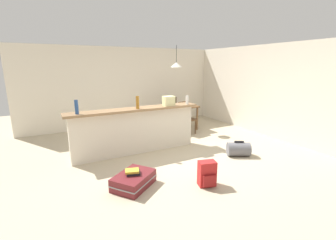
{
  "coord_description": "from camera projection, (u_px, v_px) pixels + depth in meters",
  "views": [
    {
      "loc": [
        -2.39,
        -4.29,
        1.95
      ],
      "look_at": [
        0.09,
        0.41,
        0.68
      ],
      "focal_mm": 24.75,
      "sensor_mm": 36.0,
      "label": 1
    }
  ],
  "objects": [
    {
      "name": "wall_right",
      "position": [
        262.0,
        90.0,
        6.58
      ],
      "size": [
        0.1,
        6.0,
        2.5
      ],
      "primitive_type": "cube",
      "color": "silver",
      "rests_on": "ground_plane"
    },
    {
      "name": "pendant_lamp",
      "position": [
        176.0,
        65.0,
        6.73
      ],
      "size": [
        0.34,
        0.34,
        0.66
      ],
      "color": "black"
    },
    {
      "name": "bar_countertop",
      "position": [
        135.0,
        109.0,
        5.06
      ],
      "size": [
        2.96,
        0.4,
        0.05
      ],
      "primitive_type": "cube",
      "color": "#93704C",
      "rests_on": "partition_half_wall"
    },
    {
      "name": "dining_chair_far_side",
      "position": [
        170.0,
        110.0,
        7.64
      ],
      "size": [
        0.46,
        0.46,
        0.93
      ],
      "color": "#4C331E",
      "rests_on": "ground_plane"
    },
    {
      "name": "bottle_blue",
      "position": [
        77.0,
        107.0,
        4.42
      ],
      "size": [
        0.07,
        0.07,
        0.27
      ],
      "primitive_type": "cylinder",
      "color": "#284C89",
      "rests_on": "bar_countertop"
    },
    {
      "name": "wall_back",
      "position": [
        128.0,
        87.0,
        7.56
      ],
      "size": [
        6.6,
        0.1,
        2.5
      ],
      "primitive_type": "cube",
      "color": "silver",
      "rests_on": "ground_plane"
    },
    {
      "name": "duffel_bag_grey",
      "position": [
        239.0,
        149.0,
        5.08
      ],
      "size": [
        0.57,
        0.5,
        0.34
      ],
      "color": "slate",
      "rests_on": "ground_plane"
    },
    {
      "name": "backpack_red",
      "position": [
        207.0,
        174.0,
        3.81
      ],
      "size": [
        0.32,
        0.3,
        0.42
      ],
      "color": "red",
      "rests_on": "ground_plane"
    },
    {
      "name": "ground_plane",
      "position": [
        173.0,
        155.0,
        5.23
      ],
      "size": [
        13.0,
        13.0,
        0.05
      ],
      "primitive_type": "cube",
      "color": "#BCAD8E"
    },
    {
      "name": "grocery_bag",
      "position": [
        169.0,
        101.0,
        5.36
      ],
      "size": [
        0.26,
        0.18,
        0.22
      ],
      "primitive_type": "cube",
      "color": "beige",
      "rests_on": "bar_countertop"
    },
    {
      "name": "bottle_white",
      "position": [
        187.0,
        100.0,
        5.53
      ],
      "size": [
        0.07,
        0.07,
        0.2
      ],
      "primitive_type": "cylinder",
      "color": "silver",
      "rests_on": "bar_countertop"
    },
    {
      "name": "partition_half_wall",
      "position": [
        136.0,
        132.0,
        5.18
      ],
      "size": [
        2.8,
        0.2,
        0.98
      ],
      "primitive_type": "cube",
      "color": "silver",
      "rests_on": "ground_plane"
    },
    {
      "name": "dining_table",
      "position": [
        178.0,
        109.0,
        7.08
      ],
      "size": [
        1.1,
        0.8,
        0.74
      ],
      "color": "brown",
      "rests_on": "ground_plane"
    },
    {
      "name": "bottle_amber",
      "position": [
        138.0,
        102.0,
        4.96
      ],
      "size": [
        0.07,
        0.07,
        0.28
      ],
      "primitive_type": "cylinder",
      "color": "#9E661E",
      "rests_on": "bar_countertop"
    },
    {
      "name": "suitcase_flat_maroon",
      "position": [
        134.0,
        180.0,
        3.8
      ],
      "size": [
        0.86,
        0.81,
        0.22
      ],
      "color": "maroon",
      "rests_on": "ground_plane"
    },
    {
      "name": "dining_chair_near_partition",
      "position": [
        186.0,
        116.0,
        6.67
      ],
      "size": [
        0.48,
        0.48,
        0.93
      ],
      "color": "#4C331E",
      "rests_on": "ground_plane"
    },
    {
      "name": "book_stack",
      "position": [
        133.0,
        172.0,
        3.76
      ],
      "size": [
        0.28,
        0.22,
        0.08
      ],
      "color": "black",
      "rests_on": "suitcase_flat_maroon"
    }
  ]
}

